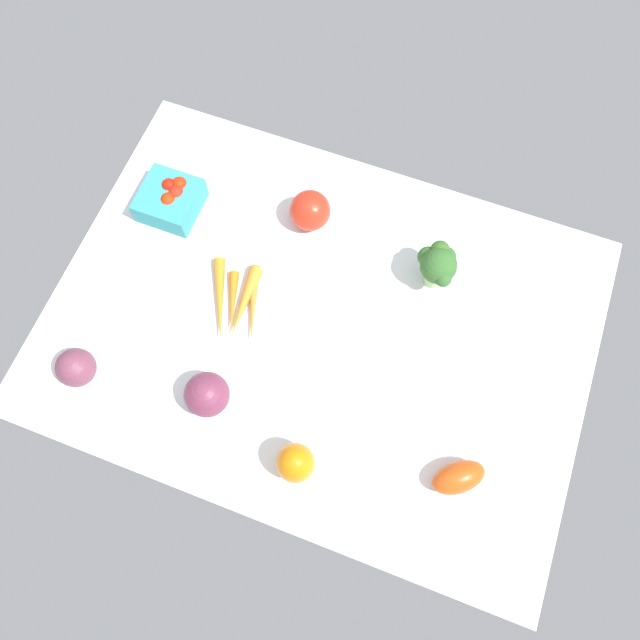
# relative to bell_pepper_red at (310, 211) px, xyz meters

# --- Properties ---
(tablecloth) EXTENTS (1.04, 0.76, 0.02)m
(tablecloth) POSITION_rel_bell_pepper_red_xyz_m (0.10, -0.21, -0.05)
(tablecloth) COLOR white
(tablecloth) RESTS_ON ground
(bell_pepper_red) EXTENTS (0.08, 0.08, 0.08)m
(bell_pepper_red) POSITION_rel_bell_pepper_red_xyz_m (0.00, 0.00, 0.00)
(bell_pepper_red) COLOR red
(bell_pepper_red) RESTS_ON tablecloth
(broccoli_head) EXTENTS (0.08, 0.09, 0.10)m
(broccoli_head) POSITION_rel_bell_pepper_red_xyz_m (0.28, -0.04, 0.02)
(broccoli_head) COLOR #A4C580
(broccoli_head) RESTS_ON tablecloth
(red_onion_center) EXTENTS (0.07, 0.07, 0.07)m
(red_onion_center) POSITION_rel_bell_pepper_red_xyz_m (-0.29, -0.46, -0.00)
(red_onion_center) COLOR brown
(red_onion_center) RESTS_ON tablecloth
(berry_basket) EXTENTS (0.12, 0.12, 0.07)m
(berry_basket) POSITION_rel_bell_pepper_red_xyz_m (-0.28, -0.07, -0.01)
(berry_basket) COLOR teal
(berry_basket) RESTS_ON tablecloth
(carrot_bunch) EXTENTS (0.15, 0.18, 0.03)m
(carrot_bunch) POSITION_rel_bell_pepper_red_xyz_m (-0.07, -0.23, -0.03)
(carrot_bunch) COLOR orange
(carrot_bunch) RESTS_ON tablecloth
(roma_tomato) EXTENTS (0.11, 0.10, 0.05)m
(roma_tomato) POSITION_rel_bell_pepper_red_xyz_m (0.43, -0.40, -0.01)
(roma_tomato) COLOR #D54F16
(roma_tomato) RESTS_ON tablecloth
(red_onion_near_basket) EXTENTS (0.08, 0.08, 0.08)m
(red_onion_near_basket) POSITION_rel_bell_pepper_red_xyz_m (-0.04, -0.42, 0.00)
(red_onion_near_basket) COLOR #75324C
(red_onion_near_basket) RESTS_ON tablecloth
(bell_pepper_orange) EXTENTS (0.10, 0.10, 0.09)m
(bell_pepper_orange) POSITION_rel_bell_pepper_red_xyz_m (0.15, -0.48, 0.00)
(bell_pepper_orange) COLOR orange
(bell_pepper_orange) RESTS_ON tablecloth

